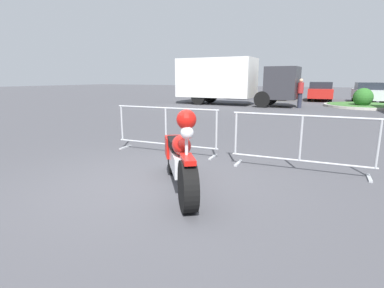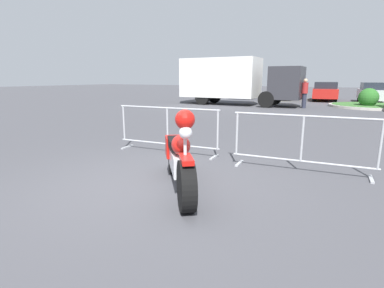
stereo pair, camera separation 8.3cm
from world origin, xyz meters
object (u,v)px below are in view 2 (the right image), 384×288
object	(u,v)px
motorcycle	(179,158)
parked_car_yellow	(284,90)
crowd_barrier_near	(167,129)
box_truck	(233,79)
parked_car_red	(325,91)
parked_car_blue	(247,89)
pedestrian	(305,92)
parked_car_silver	(373,93)
crowd_barrier_far	(302,142)
parked_car_tan	(212,89)

from	to	relation	value
motorcycle	parked_car_yellow	size ratio (longest dim) A/B	0.45
crowd_barrier_near	parked_car_yellow	size ratio (longest dim) A/B	0.59
box_truck	parked_car_red	world-z (taller)	box_truck
crowd_barrier_near	box_truck	bearing A→B (deg)	105.48
parked_car_blue	parked_car_red	world-z (taller)	parked_car_blue
parked_car_blue	pedestrian	xyz separation A→B (m)	(6.00, -7.07, 0.14)
parked_car_red	parked_car_silver	xyz separation A→B (m)	(3.19, -0.47, -0.01)
crowd_barrier_near	box_truck	distance (m)	13.42
box_truck	parked_car_yellow	bearing A→B (deg)	75.10
parked_car_blue	crowd_barrier_far	bearing A→B (deg)	-164.19
parked_car_blue	parked_car_silver	world-z (taller)	parked_car_blue
crowd_barrier_near	box_truck	size ratio (longest dim) A/B	0.33
motorcycle	parked_car_silver	size ratio (longest dim) A/B	0.46
motorcycle	box_truck	size ratio (longest dim) A/B	0.25
parked_car_tan	parked_car_red	xyz separation A→B (m)	(9.58, 0.21, 0.01)
box_truck	pedestrian	xyz separation A→B (m)	(4.49, -0.09, -0.72)
crowd_barrier_near	pedestrian	world-z (taller)	pedestrian
crowd_barrier_far	parked_car_yellow	distance (m)	20.47
parked_car_blue	parked_car_red	size ratio (longest dim) A/B	1.07
box_truck	parked_car_tan	distance (m)	8.15
crowd_barrier_near	parked_car_silver	xyz separation A→B (m)	(4.50, 19.23, 0.16)
parked_car_blue	parked_car_silver	size ratio (longest dim) A/B	1.08
box_truck	parked_car_silver	size ratio (longest dim) A/B	1.79
motorcycle	parked_car_tan	bearing A→B (deg)	166.47
parked_car_blue	parked_car_red	xyz separation A→B (m)	(6.38, -0.17, -0.05)
crowd_barrier_near	parked_car_red	bearing A→B (deg)	86.20
pedestrian	motorcycle	bearing A→B (deg)	-34.36
parked_car_yellow	pedestrian	world-z (taller)	pedestrian
crowd_barrier_near	pedestrian	size ratio (longest dim) A/B	1.53
parked_car_blue	parked_car_silver	distance (m)	9.60
crowd_barrier_near	parked_car_yellow	xyz separation A→B (m)	(-1.88, 19.88, 0.17)
parked_car_yellow	parked_car_silver	size ratio (longest dim) A/B	1.02
box_truck	parked_car_tan	xyz separation A→B (m)	(-4.70, 6.59, -0.92)
box_truck	parked_car_blue	xyz separation A→B (m)	(-1.50, 6.98, -0.86)
parked_car_tan	parked_car_blue	xyz separation A→B (m)	(3.19, 0.38, 0.06)
parked_car_red	crowd_barrier_near	bearing A→B (deg)	169.88
parked_car_silver	parked_car_blue	bearing A→B (deg)	79.89
crowd_barrier_near	crowd_barrier_far	bearing A→B (deg)	0.00
crowd_barrier_far	parked_car_blue	xyz separation A→B (m)	(-8.08, 19.87, 0.22)
motorcycle	parked_car_blue	xyz separation A→B (m)	(-6.58, 21.75, 0.27)
crowd_barrier_far	parked_car_silver	bearing A→B (deg)	85.55
motorcycle	parked_car_blue	bearing A→B (deg)	158.73
parked_car_blue	parked_car_yellow	xyz separation A→B (m)	(3.19, 0.01, -0.05)
crowd_barrier_far	parked_car_yellow	bearing A→B (deg)	103.81
box_truck	parked_car_tan	bearing A→B (deg)	124.15
parked_car_silver	motorcycle	bearing A→B (deg)	165.59
crowd_barrier_far	pedestrian	xyz separation A→B (m)	(-2.08, 12.80, 0.36)
parked_car_tan	parked_car_silver	world-z (taller)	parked_car_silver
crowd_barrier_near	pedestrian	xyz separation A→B (m)	(0.92, 12.80, 0.36)
motorcycle	pedestrian	xyz separation A→B (m)	(-0.58, 14.68, 0.41)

